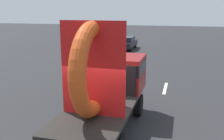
{
  "coord_description": "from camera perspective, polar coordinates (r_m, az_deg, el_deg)",
  "views": [
    {
      "loc": [
        2.39,
        -7.23,
        4.1
      ],
      "look_at": [
        0.01,
        1.48,
        1.97
      ],
      "focal_mm": 41.43,
      "sensor_mm": 36.0,
      "label": 1
    }
  ],
  "objects": [
    {
      "name": "lane_dash_right_far",
      "position": [
        14.05,
        11.66,
        -3.95
      ],
      "size": [
        0.16,
        2.1,
        0.01
      ],
      "primitive_type": "cube",
      "rotation": [
        0.0,
        0.0,
        1.57
      ],
      "color": "beige",
      "rests_on": "ground_plane"
    },
    {
      "name": "distant_sedan",
      "position": [
        27.17,
        3.1,
        6.09
      ],
      "size": [
        1.73,
        4.03,
        1.31
      ],
      "color": "black",
      "rests_on": "ground_plane"
    },
    {
      "name": "lane_dash_left_far",
      "position": [
        14.79,
        -1.15,
        -2.79
      ],
      "size": [
        0.16,
        2.88,
        0.01
      ],
      "primitive_type": "cube",
      "rotation": [
        0.0,
        0.0,
        1.57
      ],
      "color": "beige",
      "rests_on": "ground_plane"
    },
    {
      "name": "ground_plane",
      "position": [
        8.65,
        -2.74,
        -15.02
      ],
      "size": [
        120.0,
        120.0,
        0.0
      ],
      "primitive_type": "plane",
      "color": "#28282B"
    },
    {
      "name": "flatbed_truck",
      "position": [
        8.93,
        -0.77,
        -2.4
      ],
      "size": [
        2.02,
        5.39,
        3.81
      ],
      "color": "black",
      "rests_on": "ground_plane"
    }
  ]
}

